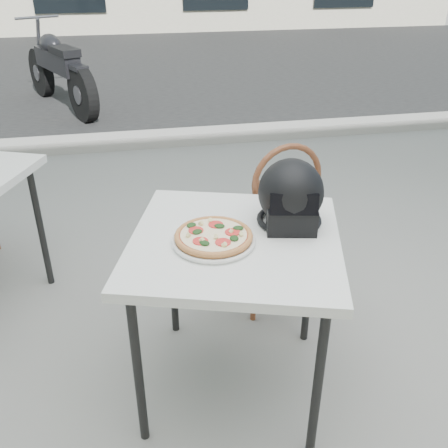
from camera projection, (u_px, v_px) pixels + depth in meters
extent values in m
plane|color=gray|center=(283.00, 329.00, 2.60)|extent=(80.00, 80.00, 0.00)
cube|color=black|center=(162.00, 66.00, 8.62)|extent=(30.00, 8.00, 0.00)
cube|color=gray|center=(196.00, 136.00, 5.15)|extent=(30.00, 0.25, 0.12)
cube|color=white|center=(235.00, 242.00, 1.93)|extent=(1.01, 1.01, 0.04)
cylinder|color=black|center=(138.00, 371.00, 1.85)|extent=(0.05, 0.05, 0.72)
cylinder|color=black|center=(318.00, 385.00, 1.79)|extent=(0.05, 0.05, 0.72)
cylinder|color=black|center=(173.00, 271.00, 2.43)|extent=(0.05, 0.05, 0.72)
cylinder|color=black|center=(309.00, 279.00, 2.37)|extent=(0.05, 0.05, 0.72)
cylinder|color=white|center=(214.00, 242.00, 1.88)|extent=(0.34, 0.34, 0.01)
torus|color=white|center=(214.00, 240.00, 1.88)|extent=(0.35, 0.35, 0.02)
cylinder|color=#C48047|center=(214.00, 237.00, 1.87)|extent=(0.34, 0.34, 0.01)
torus|color=#C48047|center=(214.00, 236.00, 1.87)|extent=(0.35, 0.35, 0.02)
cylinder|color=#B42414|center=(214.00, 235.00, 1.87)|extent=(0.31, 0.31, 0.00)
cylinder|color=#FEEDC3|center=(214.00, 235.00, 1.87)|extent=(0.30, 0.30, 0.00)
cylinder|color=red|center=(232.00, 232.00, 1.88)|extent=(0.07, 0.07, 0.00)
cylinder|color=red|center=(216.00, 224.00, 1.93)|extent=(0.07, 0.07, 0.00)
cylinder|color=red|center=(196.00, 230.00, 1.89)|extent=(0.07, 0.07, 0.00)
cylinder|color=red|center=(200.00, 241.00, 1.82)|extent=(0.07, 0.07, 0.00)
cylinder|color=red|center=(223.00, 242.00, 1.81)|extent=(0.07, 0.07, 0.00)
ellipsoid|color=#193915|center=(219.00, 226.00, 1.91)|extent=(0.05, 0.04, 0.01)
ellipsoid|color=#193915|center=(197.00, 232.00, 1.87)|extent=(0.05, 0.05, 0.01)
ellipsoid|color=#193915|center=(234.00, 238.00, 1.83)|extent=(0.04, 0.05, 0.01)
ellipsoid|color=#193915|center=(204.00, 243.00, 1.80)|extent=(0.05, 0.05, 0.01)
ellipsoid|color=#193915|center=(238.00, 228.00, 1.90)|extent=(0.04, 0.04, 0.01)
ellipsoid|color=#193915|center=(191.00, 225.00, 1.92)|extent=(0.05, 0.05, 0.01)
cylinder|color=#F3E495|center=(216.00, 237.00, 1.84)|extent=(0.02, 0.02, 0.02)
cylinder|color=#F3E495|center=(201.00, 223.00, 1.93)|extent=(0.03, 0.03, 0.02)
cylinder|color=#F3E495|center=(231.00, 231.00, 1.87)|extent=(0.03, 0.02, 0.02)
cylinder|color=#F3E495|center=(210.00, 220.00, 1.95)|extent=(0.02, 0.02, 0.02)
cylinder|color=#F3E495|center=(224.00, 245.00, 1.79)|extent=(0.03, 0.03, 0.02)
cylinder|color=#F3E495|center=(188.00, 235.00, 1.85)|extent=(0.03, 0.02, 0.02)
cylinder|color=#F3E495|center=(241.00, 234.00, 1.85)|extent=(0.02, 0.02, 0.02)
cylinder|color=#F3E495|center=(202.00, 240.00, 1.81)|extent=(0.03, 0.03, 0.02)
ellipsoid|color=black|center=(291.00, 192.00, 1.97)|extent=(0.31, 0.32, 0.27)
cube|color=black|center=(292.00, 220.00, 1.93)|extent=(0.21, 0.13, 0.11)
torus|color=black|center=(289.00, 219.00, 2.02)|extent=(0.31, 0.31, 0.02)
cube|color=black|center=(294.00, 204.00, 1.86)|extent=(0.19, 0.07, 0.08)
cube|color=brown|center=(269.00, 234.00, 2.64)|extent=(0.43, 0.43, 0.03)
cylinder|color=brown|center=(279.00, 249.00, 2.91)|extent=(0.03, 0.03, 0.41)
cylinder|color=brown|center=(232.00, 259.00, 2.82)|extent=(0.03, 0.03, 0.41)
cylinder|color=brown|center=(304.00, 276.00, 2.67)|extent=(0.03, 0.03, 0.41)
cylinder|color=brown|center=(254.00, 288.00, 2.58)|extent=(0.03, 0.03, 0.41)
cylinder|color=brown|center=(312.00, 209.00, 2.47)|extent=(0.03, 0.03, 0.39)
cylinder|color=brown|center=(257.00, 219.00, 2.37)|extent=(0.03, 0.03, 0.39)
torus|color=brown|center=(287.00, 180.00, 2.34)|extent=(0.36, 0.09, 0.36)
cylinder|color=black|center=(41.00, 228.00, 2.79)|extent=(0.05, 0.05, 0.74)
cylinder|color=black|center=(41.00, 72.00, 6.69)|extent=(0.37, 0.62, 0.62)
cylinder|color=slate|center=(41.00, 72.00, 6.69)|extent=(0.22, 0.25, 0.21)
cylinder|color=black|center=(83.00, 94.00, 5.66)|extent=(0.37, 0.62, 0.62)
cylinder|color=slate|center=(83.00, 94.00, 5.66)|extent=(0.22, 0.25, 0.21)
cube|color=black|center=(57.00, 61.00, 6.05)|extent=(0.62, 1.07, 0.23)
ellipsoid|color=black|center=(50.00, 44.00, 6.08)|extent=(0.39, 0.49, 0.23)
cube|color=black|center=(64.00, 51.00, 5.75)|extent=(0.40, 0.56, 0.08)
cylinder|color=slate|center=(39.00, 47.00, 6.48)|extent=(0.18, 0.32, 0.74)
cylinder|color=slate|center=(37.00, 17.00, 6.21)|extent=(0.51, 0.25, 0.03)
cube|color=black|center=(79.00, 68.00, 5.53)|extent=(0.23, 0.27, 0.05)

